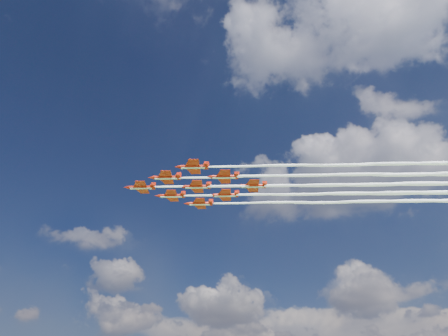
{
  "coord_description": "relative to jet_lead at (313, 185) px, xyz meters",
  "views": [
    {
      "loc": [
        85.12,
        -121.41,
        4.0
      ],
      "look_at": [
        13.29,
        2.16,
        86.52
      ],
      "focal_mm": 35.0,
      "sensor_mm": 36.0,
      "label": 1
    }
  ],
  "objects": [
    {
      "name": "jet_lead",
      "position": [
        0.0,
        0.0,
        0.0
      ],
      "size": [
        126.07,
        71.16,
        3.1
      ],
      "rotation": [
        0.0,
        0.0,
        0.5
      ],
      "color": "red"
    },
    {
      "name": "jet_row2_port",
      "position": [
        13.3,
        -1.56,
        0.0
      ],
      "size": [
        126.07,
        71.16,
        3.1
      ],
      "rotation": [
        0.0,
        0.0,
        0.5
      ],
      "color": "red"
    },
    {
      "name": "jet_row2_starb",
      "position": [
        5.89,
        12.02,
        0.0
      ],
      "size": [
        126.07,
        71.16,
        3.1
      ],
      "rotation": [
        0.0,
        0.0,
        0.5
      ],
      "color": "red"
    },
    {
      "name": "jet_row3_port",
      "position": [
        26.59,
        -3.11,
        0.0
      ],
      "size": [
        126.07,
        71.16,
        3.1
      ],
      "rotation": [
        0.0,
        0.0,
        0.5
      ],
      "color": "red"
    },
    {
      "name": "jet_row3_centre",
      "position": [
        19.19,
        10.46,
        0.0
      ],
      "size": [
        126.07,
        71.16,
        3.1
      ],
      "rotation": [
        0.0,
        0.0,
        0.5
      ],
      "color": "red"
    },
    {
      "name": "jet_row3_starb",
      "position": [
        11.79,
        24.04,
        0.0
      ],
      "size": [
        126.07,
        71.16,
        3.1
      ],
      "rotation": [
        0.0,
        0.0,
        0.5
      ],
      "color": "red"
    },
    {
      "name": "jet_row4_port",
      "position": [
        32.49,
        8.91,
        0.0
      ],
      "size": [
        126.07,
        71.16,
        3.1
      ],
      "rotation": [
        0.0,
        0.0,
        0.5
      ],
      "color": "red"
    },
    {
      "name": "jet_row4_starb",
      "position": [
        25.08,
        22.48,
        0.0
      ],
      "size": [
        126.07,
        71.16,
        3.1
      ],
      "rotation": [
        0.0,
        0.0,
        0.5
      ],
      "color": "red"
    },
    {
      "name": "jet_tail",
      "position": [
        38.38,
        20.93,
        0.0
      ],
      "size": [
        126.07,
        71.16,
        3.1
      ],
      "rotation": [
        0.0,
        0.0,
        0.5
      ],
      "color": "red"
    }
  ]
}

